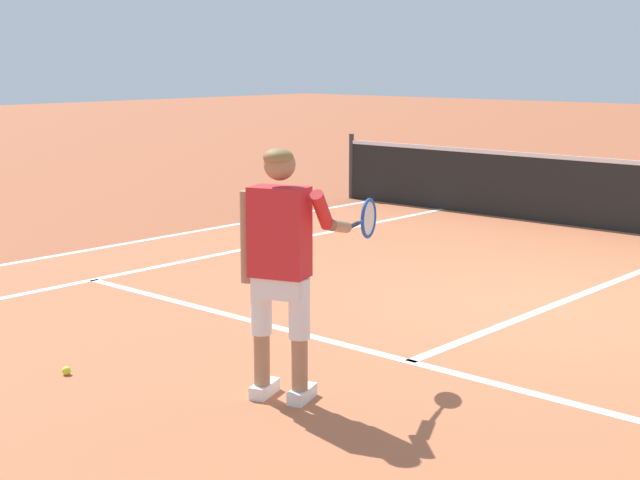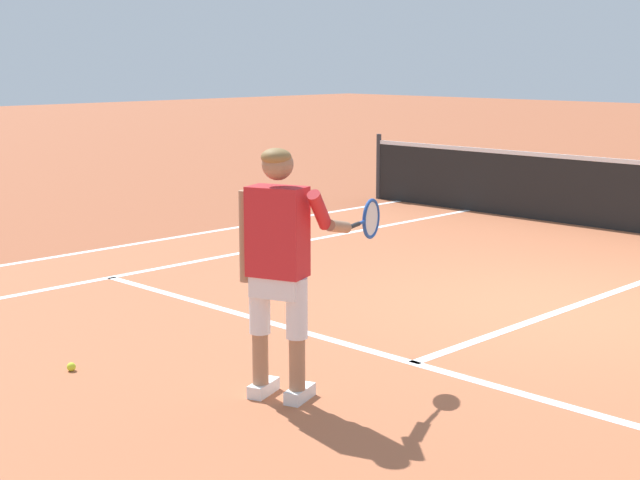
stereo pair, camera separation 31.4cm
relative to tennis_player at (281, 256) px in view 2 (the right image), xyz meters
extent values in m
plane|color=#9E5133|center=(0.17, 3.52, -0.99)|extent=(80.00, 80.00, 0.00)
cube|color=#B2603D|center=(0.17, 2.60, -0.99)|extent=(10.98, 10.44, 0.00)
cube|color=white|center=(0.17, 1.22, -0.99)|extent=(8.23, 0.10, 0.01)
cube|color=white|center=(0.17, 4.42, -0.99)|extent=(0.10, 6.40, 0.01)
cube|color=white|center=(-3.95, 2.60, -0.99)|extent=(0.10, 10.04, 0.01)
cube|color=white|center=(-5.32, 2.60, -0.99)|extent=(0.10, 10.04, 0.01)
cylinder|color=#333338|center=(-5.77, 7.62, -0.45)|extent=(0.08, 0.08, 1.07)
cube|color=white|center=(-0.14, -0.04, -0.94)|extent=(0.20, 0.30, 0.09)
cube|color=white|center=(0.12, 0.06, -0.94)|extent=(0.20, 0.30, 0.09)
cylinder|color=#A37556|center=(-0.13, -0.08, -0.72)|extent=(0.11, 0.11, 0.36)
cylinder|color=silver|center=(-0.13, -0.08, -0.33)|extent=(0.14, 0.14, 0.41)
cylinder|color=#A37556|center=(0.13, 0.02, -0.72)|extent=(0.11, 0.11, 0.36)
cylinder|color=silver|center=(0.13, 0.02, -0.33)|extent=(0.14, 0.14, 0.41)
cube|color=silver|center=(0.00, -0.03, -0.17)|extent=(0.39, 0.30, 0.20)
cube|color=red|center=(0.00, -0.03, 0.17)|extent=(0.43, 0.33, 0.60)
cylinder|color=#A37556|center=(-0.22, -0.11, 0.12)|extent=(0.09, 0.09, 0.62)
cylinder|color=red|center=(0.22, 0.14, 0.32)|extent=(0.17, 0.28, 0.29)
cylinder|color=#A37556|center=(0.19, 0.36, 0.18)|extent=(0.17, 0.30, 0.14)
sphere|color=#A37556|center=(0.00, -0.02, 0.62)|extent=(0.21, 0.21, 0.21)
ellipsoid|color=olive|center=(0.01, -0.04, 0.67)|extent=(0.25, 0.25, 0.12)
cylinder|color=#232326|center=(0.13, 0.57, 0.15)|extent=(0.10, 0.20, 0.03)
cylinder|color=#1E479E|center=(0.08, 0.71, 0.15)|extent=(0.06, 0.10, 0.02)
torus|color=#1E479E|center=(0.02, 0.88, 0.15)|extent=(0.12, 0.29, 0.30)
cylinder|color=silver|center=(0.02, 0.88, 0.15)|extent=(0.09, 0.24, 0.25)
sphere|color=#CCE02D|center=(-1.53, -0.71, -0.96)|extent=(0.07, 0.07, 0.07)
camera|label=1|loc=(4.30, -4.44, 1.29)|focal=53.43mm
camera|label=2|loc=(4.53, -4.22, 1.29)|focal=53.43mm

